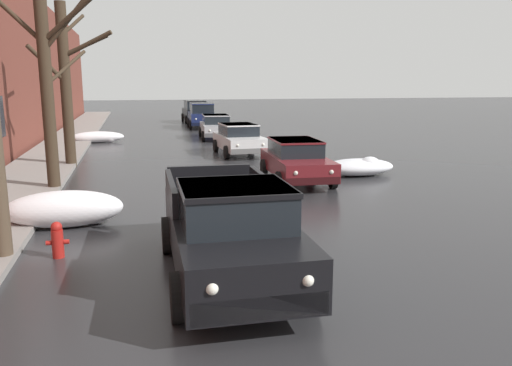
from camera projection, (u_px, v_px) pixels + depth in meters
The scene contains 13 objects.
left_sidewalk_slab at pixel (29, 178), 17.47m from camera, with size 2.56×80.00×0.15m, color gray.
snow_bank_near_corner_left at pixel (99, 137), 28.31m from camera, with size 2.88×0.90×0.62m.
snow_bank_along_left_kerb at pixel (359, 167), 18.30m from camera, with size 2.72×1.41×0.69m.
snow_bank_mid_block_left at pixel (68, 209), 11.79m from camera, with size 2.67×1.11×0.85m.
bare_tree_mid_block at pixel (49, 84), 15.13m from camera, with size 3.14×2.80×6.04m.
bare_tree_far_down_block at pixel (67, 81), 19.57m from camera, with size 3.12×1.99×6.31m.
pickup_truck_black_approaching_near_lane at pixel (229, 229), 8.50m from camera, with size 2.20×5.09×1.76m.
sedan_maroon_parked_kerbside_close at pixel (296, 160), 17.08m from camera, with size 2.12×4.32×1.42m.
sedan_white_parked_kerbside_mid at pixel (239, 138), 23.53m from camera, with size 2.05×4.09×1.42m.
sedan_silver_parked_far_down_block at pixel (216, 126), 30.19m from camera, with size 2.12×4.31×1.42m.
suv_darkblue_queued_behind_truck at pixel (202, 115), 37.23m from camera, with size 2.18×4.66×1.82m.
suv_black_at_far_intersection at pixel (195, 111), 42.53m from camera, with size 2.02×4.46×1.82m.
fire_hydrant at pixel (57, 240), 9.68m from camera, with size 0.42×0.22×0.71m.
Camera 1 is at (-2.85, -0.53, 3.30)m, focal length 35.60 mm.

